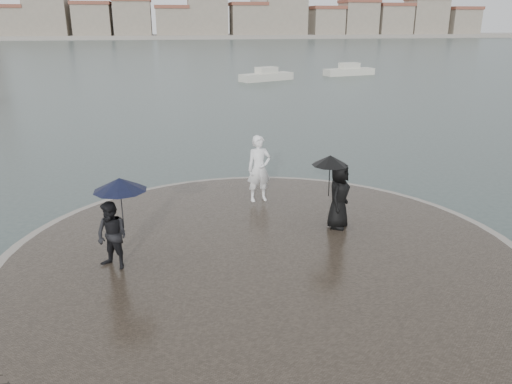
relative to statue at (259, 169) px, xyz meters
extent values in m
plane|color=#2B3835|center=(-0.49, -7.14, -1.36)|extent=(400.00, 400.00, 0.00)
cylinder|color=gray|center=(-0.49, -3.64, -1.20)|extent=(12.50, 12.50, 0.32)
cylinder|color=#2D261E|center=(-0.49, -3.64, -1.18)|extent=(11.90, 11.90, 0.36)
imported|color=white|center=(0.00, 0.00, 0.00)|extent=(0.79, 0.58, 2.01)
imported|color=black|center=(-3.91, -3.77, -0.24)|extent=(0.94, 0.90, 1.53)
cylinder|color=black|center=(-3.66, -3.67, 0.35)|extent=(0.02, 0.02, 0.90)
cone|color=black|center=(-3.66, -3.67, 0.90)|extent=(1.15, 1.15, 0.28)
imported|color=black|center=(1.69, -2.39, -0.13)|extent=(0.94, 1.02, 1.75)
cylinder|color=black|center=(1.44, -2.29, 0.30)|extent=(0.02, 0.02, 0.90)
cone|color=black|center=(1.44, -2.29, 0.82)|extent=(0.95, 0.95, 0.26)
cube|color=gray|center=(-0.49, 155.86, -0.76)|extent=(260.00, 20.00, 1.20)
cube|color=gray|center=(-48.49, 152.86, 3.14)|extent=(10.00, 10.00, 9.00)
cube|color=brown|center=(-48.49, 152.86, 8.14)|extent=(10.60, 10.60, 1.00)
cube|color=gray|center=(-37.49, 152.86, 4.64)|extent=(12.00, 10.00, 12.00)
cube|color=gray|center=(-24.49, 152.86, 3.64)|extent=(11.00, 10.00, 10.00)
cube|color=brown|center=(-24.49, 152.86, 9.14)|extent=(11.60, 10.60, 1.00)
cube|color=gray|center=(-12.49, 152.86, 4.14)|extent=(11.00, 10.00, 11.00)
cube|color=brown|center=(-12.49, 152.86, 10.14)|extent=(11.60, 10.60, 1.00)
cube|color=gray|center=(-0.49, 152.86, 3.14)|extent=(10.00, 10.00, 9.00)
cube|color=brown|center=(-0.49, 152.86, 8.14)|extent=(10.60, 10.60, 1.00)
cube|color=gray|center=(10.51, 152.86, 4.64)|extent=(12.00, 10.00, 12.00)
cube|color=gray|center=(23.51, 152.86, 3.64)|extent=(11.00, 10.00, 10.00)
cube|color=brown|center=(23.51, 152.86, 9.14)|extent=(11.60, 10.60, 1.00)
cube|color=gray|center=(35.51, 152.86, 5.14)|extent=(13.00, 10.00, 13.00)
cube|color=gray|center=(49.51, 152.86, 3.14)|extent=(10.00, 10.00, 9.00)
cube|color=brown|center=(49.51, 152.86, 8.14)|extent=(10.60, 10.60, 1.00)
cube|color=gray|center=(60.51, 152.86, 4.14)|extent=(11.00, 10.00, 11.00)
cube|color=brown|center=(60.51, 152.86, 10.14)|extent=(11.60, 10.60, 1.00)
cube|color=gray|center=(72.51, 152.86, 3.64)|extent=(11.00, 10.00, 10.00)
cube|color=brown|center=(72.51, 152.86, 9.14)|extent=(11.60, 10.60, 1.00)
cube|color=gray|center=(84.51, 152.86, 4.64)|extent=(12.00, 10.00, 12.00)
cube|color=gray|center=(97.51, 152.86, 3.14)|extent=(10.00, 10.00, 9.00)
cube|color=brown|center=(97.51, 152.86, 8.14)|extent=(10.60, 10.60, 1.00)
cube|color=beige|center=(6.85, 34.53, -1.11)|extent=(5.65, 3.82, 0.90)
cube|color=beige|center=(6.85, 34.53, -0.51)|extent=(2.32, 1.95, 0.90)
cube|color=beige|center=(16.50, 38.00, -1.11)|extent=(5.72, 2.79, 0.90)
cube|color=beige|center=(16.50, 38.00, -0.51)|extent=(2.22, 1.62, 0.90)
camera|label=1|loc=(-2.50, -14.08, 4.19)|focal=35.00mm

